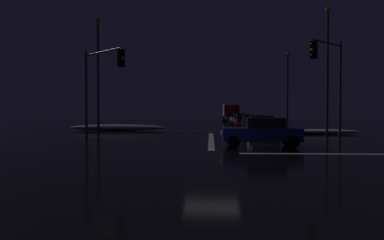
{
  "coord_description": "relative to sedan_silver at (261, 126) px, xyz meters",
  "views": [
    {
      "loc": [
        -0.05,
        -17.62,
        1.98
      ],
      "look_at": [
        -1.46,
        11.8,
        1.22
      ],
      "focal_mm": 36.13,
      "sensor_mm": 36.0,
      "label": 1
    }
  ],
  "objects": [
    {
      "name": "sedan_black",
      "position": [
        -0.05,
        5.47,
        0.0
      ],
      "size": [
        2.02,
        4.33,
        1.57
      ],
      "color": "black",
      "rests_on": "ground"
    },
    {
      "name": "ground",
      "position": [
        -3.67,
        -10.72,
        -0.85
      ],
      "size": [
        120.0,
        120.0,
        0.1
      ],
      "primitive_type": "cube",
      "color": "black"
    },
    {
      "name": "sedan_gray",
      "position": [
        -0.08,
        17.43,
        0.0
      ],
      "size": [
        2.02,
        4.33,
        1.57
      ],
      "color": "slate",
      "rests_on": "ground"
    },
    {
      "name": "sedan_white",
      "position": [
        -0.08,
        24.14,
        0.0
      ],
      "size": [
        2.02,
        4.33,
        1.57
      ],
      "color": "silver",
      "rests_on": "ground"
    },
    {
      "name": "snow_bank_right_curb",
      "position": [
        5.33,
        4.13,
        -0.6
      ],
      "size": [
        6.65,
        1.5,
        0.4
      ],
      "color": "white",
      "rests_on": "ground"
    },
    {
      "name": "sedan_blue_crossing",
      "position": [
        -0.91,
        -7.21,
        0.0
      ],
      "size": [
        4.33,
        2.02,
        1.57
      ],
      "color": "navy",
      "rests_on": "ground"
    },
    {
      "name": "centre_line_ns",
      "position": [
        -3.67,
        9.08,
        -0.8
      ],
      "size": [
        22.0,
        0.15,
        0.01
      ],
      "color": "yellow",
      "rests_on": "ground"
    },
    {
      "name": "traffic_signal_ne",
      "position": [
        3.93,
        -3.12,
        3.66
      ],
      "size": [
        2.71,
        2.71,
        6.54
      ],
      "color": "#4C4C51",
      "rests_on": "ground"
    },
    {
      "name": "stop_line_north",
      "position": [
        -3.67,
        -2.52,
        -0.8
      ],
      "size": [
        0.35,
        14.04,
        0.01
      ],
      "color": "white",
      "rests_on": "ground"
    },
    {
      "name": "sedan_silver",
      "position": [
        0.0,
        0.0,
        0.0
      ],
      "size": [
        2.02,
        4.33,
        1.57
      ],
      "color": "#B7B7BC",
      "rests_on": "ground"
    },
    {
      "name": "streetlamp_left_near",
      "position": [
        -12.97,
        3.08,
        4.71
      ],
      "size": [
        0.44,
        0.44,
        9.63
      ],
      "color": "#424247",
      "rests_on": "ground"
    },
    {
      "name": "sedan_red",
      "position": [
        -0.24,
        11.37,
        0.0
      ],
      "size": [
        2.02,
        4.33,
        1.57
      ],
      "color": "maroon",
      "rests_on": "ground"
    },
    {
      "name": "snow_bank_left_curb",
      "position": [
        -12.67,
        8.3,
        -0.5
      ],
      "size": [
        9.33,
        1.5,
        0.59
      ],
      "color": "white",
      "rests_on": "ground"
    },
    {
      "name": "traffic_signal_nw",
      "position": [
        -10.88,
        -3.51,
        3.38
      ],
      "size": [
        3.5,
        3.5,
        6.02
      ],
      "color": "#4C4C51",
      "rests_on": "ground"
    },
    {
      "name": "streetlamp_right_near",
      "position": [
        5.63,
        3.08,
        5.0
      ],
      "size": [
        0.44,
        0.44,
        10.19
      ],
      "color": "#424247",
      "rests_on": "ground"
    },
    {
      "name": "box_truck",
      "position": [
        -0.27,
        38.16,
        0.91
      ],
      "size": [
        2.68,
        8.28,
        3.08
      ],
      "color": "red",
      "rests_on": "ground"
    },
    {
      "name": "sedan_green",
      "position": [
        -0.5,
        30.23,
        0.0
      ],
      "size": [
        2.02,
        4.33,
        1.57
      ],
      "color": "#14512D",
      "rests_on": "ground"
    },
    {
      "name": "streetlamp_right_far",
      "position": [
        5.63,
        19.08,
        4.38
      ],
      "size": [
        0.44,
        0.44,
        8.98
      ],
      "color": "#424247",
      "rests_on": "ground"
    }
  ]
}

